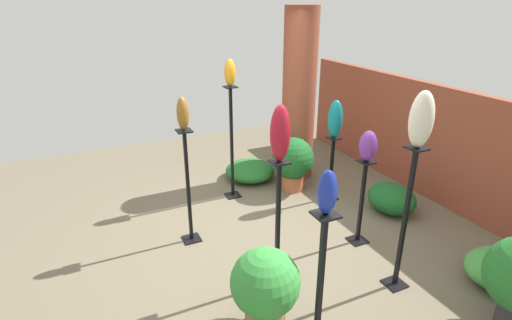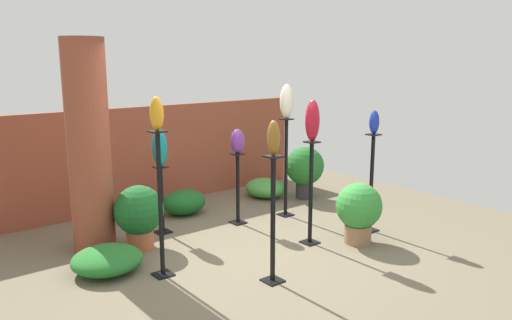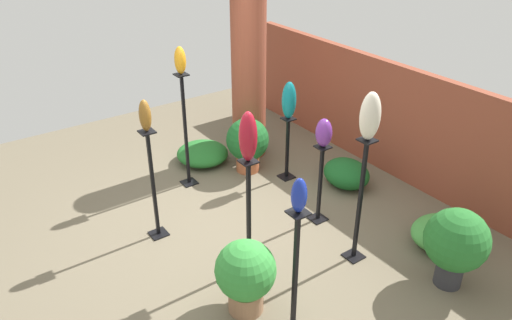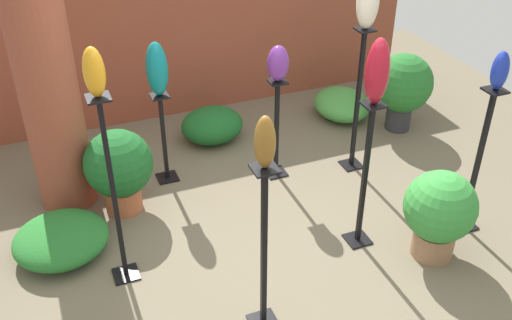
{
  "view_description": "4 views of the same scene",
  "coord_description": "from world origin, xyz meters",
  "px_view_note": "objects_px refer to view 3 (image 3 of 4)",
  "views": [
    {
      "loc": [
        3.57,
        -1.69,
        2.65
      ],
      "look_at": [
        -0.23,
        0.1,
        0.92
      ],
      "focal_mm": 28.0,
      "sensor_mm": 36.0,
      "label": 1
    },
    {
      "loc": [
        -3.57,
        -4.38,
        2.31
      ],
      "look_at": [
        0.06,
        0.13,
        1.12
      ],
      "focal_mm": 35.0,
      "sensor_mm": 36.0,
      "label": 2
    },
    {
      "loc": [
        4.2,
        -2.48,
        3.6
      ],
      "look_at": [
        0.23,
        0.32,
        0.95
      ],
      "focal_mm": 35.0,
      "sensor_mm": 36.0,
      "label": 3
    },
    {
      "loc": [
        -1.53,
        -3.46,
        3.35
      ],
      "look_at": [
        -0.12,
        0.07,
        0.9
      ],
      "focal_mm": 42.0,
      "sensor_mm": 36.0,
      "label": 4
    }
  ],
  "objects_px": {
    "pedestal_amber": "(186,135)",
    "art_vase_violet": "(324,133)",
    "art_vase_cobalt": "(299,195)",
    "art_vase_ivory": "(370,116)",
    "pedestal_ivory": "(359,206)",
    "art_vase_teal": "(289,100)",
    "pedestal_violet": "(320,187)",
    "pedestal_cobalt": "(295,280)",
    "art_vase_amber": "(180,60)",
    "potted_plant_mid_left": "(456,242)",
    "pedestal_teal": "(287,151)",
    "art_vase_ruby": "(248,137)",
    "art_vase_bronze": "(145,116)",
    "pedestal_bronze": "(154,190)",
    "brick_pillar": "(249,73)",
    "pedestal_ruby": "(249,221)",
    "potted_plant_walkway_edge": "(246,274)",
    "potted_plant_front_right": "(248,142)"
  },
  "relations": [
    {
      "from": "pedestal_teal",
      "to": "art_vase_bronze",
      "type": "relative_size",
      "value": 2.56
    },
    {
      "from": "art_vase_teal",
      "to": "art_vase_violet",
      "type": "distance_m",
      "value": 1.08
    },
    {
      "from": "pedestal_ivory",
      "to": "art_vase_violet",
      "type": "height_order",
      "value": "pedestal_ivory"
    },
    {
      "from": "art_vase_bronze",
      "to": "art_vase_ruby",
      "type": "height_order",
      "value": "art_vase_ruby"
    },
    {
      "from": "pedestal_ruby",
      "to": "potted_plant_mid_left",
      "type": "height_order",
      "value": "pedestal_ruby"
    },
    {
      "from": "pedestal_violet",
      "to": "art_vase_amber",
      "type": "xyz_separation_m",
      "value": [
        -1.68,
        -0.89,
        1.3
      ]
    },
    {
      "from": "pedestal_amber",
      "to": "art_vase_cobalt",
      "type": "height_order",
      "value": "art_vase_cobalt"
    },
    {
      "from": "art_vase_ruby",
      "to": "potted_plant_front_right",
      "type": "distance_m",
      "value": 2.4
    },
    {
      "from": "pedestal_teal",
      "to": "potted_plant_mid_left",
      "type": "relative_size",
      "value": 1.04
    },
    {
      "from": "art_vase_cobalt",
      "to": "potted_plant_mid_left",
      "type": "xyz_separation_m",
      "value": [
        0.43,
        1.71,
        -0.96
      ]
    },
    {
      "from": "pedestal_teal",
      "to": "pedestal_bronze",
      "type": "relative_size",
      "value": 0.68
    },
    {
      "from": "pedestal_teal",
      "to": "art_vase_ivory",
      "type": "xyz_separation_m",
      "value": [
        1.8,
        -0.47,
        1.29
      ]
    },
    {
      "from": "pedestal_violet",
      "to": "pedestal_ivory",
      "type": "bearing_deg",
      "value": -11.19
    },
    {
      "from": "pedestal_ivory",
      "to": "art_vase_cobalt",
      "type": "xyz_separation_m",
      "value": [
        0.43,
        -1.22,
        0.81
      ]
    },
    {
      "from": "art_vase_violet",
      "to": "potted_plant_mid_left",
      "type": "height_order",
      "value": "art_vase_violet"
    },
    {
      "from": "potted_plant_front_right",
      "to": "potted_plant_mid_left",
      "type": "relative_size",
      "value": 0.9
    },
    {
      "from": "pedestal_amber",
      "to": "art_vase_violet",
      "type": "bearing_deg",
      "value": 27.83
    },
    {
      "from": "art_vase_cobalt",
      "to": "art_vase_ivory",
      "type": "distance_m",
      "value": 1.32
    },
    {
      "from": "pedestal_ivory",
      "to": "art_vase_teal",
      "type": "bearing_deg",
      "value": 165.33
    },
    {
      "from": "pedestal_ivory",
      "to": "art_vase_ivory",
      "type": "relative_size",
      "value": 2.95
    },
    {
      "from": "potted_plant_mid_left",
      "to": "art_vase_bronze",
      "type": "bearing_deg",
      "value": -140.12
    },
    {
      "from": "art_vase_teal",
      "to": "pedestal_amber",
      "type": "bearing_deg",
      "value": -118.47
    },
    {
      "from": "art_vase_ruby",
      "to": "art_vase_bronze",
      "type": "bearing_deg",
      "value": -153.46
    },
    {
      "from": "pedestal_amber",
      "to": "art_vase_violet",
      "type": "relative_size",
      "value": 4.63
    },
    {
      "from": "art_vase_violet",
      "to": "potted_plant_walkway_edge",
      "type": "xyz_separation_m",
      "value": [
        0.73,
        -1.57,
        -0.74
      ]
    },
    {
      "from": "pedestal_ruby",
      "to": "potted_plant_walkway_edge",
      "type": "bearing_deg",
      "value": -37.46
    },
    {
      "from": "brick_pillar",
      "to": "art_vase_ivory",
      "type": "relative_size",
      "value": 5.17
    },
    {
      "from": "art_vase_violet",
      "to": "pedestal_violet",
      "type": "bearing_deg",
      "value": 180.0
    },
    {
      "from": "pedestal_bronze",
      "to": "pedestal_violet",
      "type": "bearing_deg",
      "value": 63.94
    },
    {
      "from": "brick_pillar",
      "to": "pedestal_bronze",
      "type": "relative_size",
      "value": 1.89
    },
    {
      "from": "pedestal_amber",
      "to": "potted_plant_mid_left",
      "type": "relative_size",
      "value": 1.8
    },
    {
      "from": "pedestal_ruby",
      "to": "pedestal_amber",
      "type": "height_order",
      "value": "pedestal_amber"
    },
    {
      "from": "art_vase_ivory",
      "to": "brick_pillar",
      "type": "bearing_deg",
      "value": 170.19
    },
    {
      "from": "art_vase_ivory",
      "to": "potted_plant_mid_left",
      "type": "xyz_separation_m",
      "value": [
        0.86,
        0.49,
        -1.17
      ]
    },
    {
      "from": "art_vase_cobalt",
      "to": "art_vase_ivory",
      "type": "height_order",
      "value": "art_vase_ivory"
    },
    {
      "from": "art_vase_violet",
      "to": "brick_pillar",
      "type": "bearing_deg",
      "value": 170.74
    },
    {
      "from": "brick_pillar",
      "to": "potted_plant_walkway_edge",
      "type": "bearing_deg",
      "value": -35.14
    },
    {
      "from": "pedestal_cobalt",
      "to": "pedestal_ivory",
      "type": "bearing_deg",
      "value": 109.55
    },
    {
      "from": "art_vase_bronze",
      "to": "art_vase_violet",
      "type": "relative_size",
      "value": 1.04
    },
    {
      "from": "pedestal_amber",
      "to": "art_vase_ivory",
      "type": "relative_size",
      "value": 3.21
    },
    {
      "from": "pedestal_cobalt",
      "to": "art_vase_amber",
      "type": "relative_size",
      "value": 3.81
    },
    {
      "from": "pedestal_bronze",
      "to": "pedestal_ivory",
      "type": "height_order",
      "value": "pedestal_ivory"
    },
    {
      "from": "pedestal_violet",
      "to": "art_vase_ivory",
      "type": "xyz_separation_m",
      "value": [
        0.77,
        -0.15,
        1.24
      ]
    },
    {
      "from": "pedestal_teal",
      "to": "art_vase_amber",
      "type": "distance_m",
      "value": 1.92
    },
    {
      "from": "art_vase_ivory",
      "to": "art_vase_teal",
      "type": "bearing_deg",
      "value": 165.33
    },
    {
      "from": "pedestal_amber",
      "to": "art_vase_amber",
      "type": "height_order",
      "value": "art_vase_amber"
    },
    {
      "from": "potted_plant_walkway_edge",
      "to": "art_vase_bronze",
      "type": "bearing_deg",
      "value": -173.67
    },
    {
      "from": "pedestal_ruby",
      "to": "art_vase_bronze",
      "type": "xyz_separation_m",
      "value": [
        -1.1,
        -0.55,
        0.92
      ]
    },
    {
      "from": "pedestal_amber",
      "to": "potted_plant_mid_left",
      "type": "xyz_separation_m",
      "value": [
        3.32,
        1.22,
        -0.21
      ]
    },
    {
      "from": "art_vase_cobalt",
      "to": "pedestal_teal",
      "type": "bearing_deg",
      "value": 142.82
    }
  ]
}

